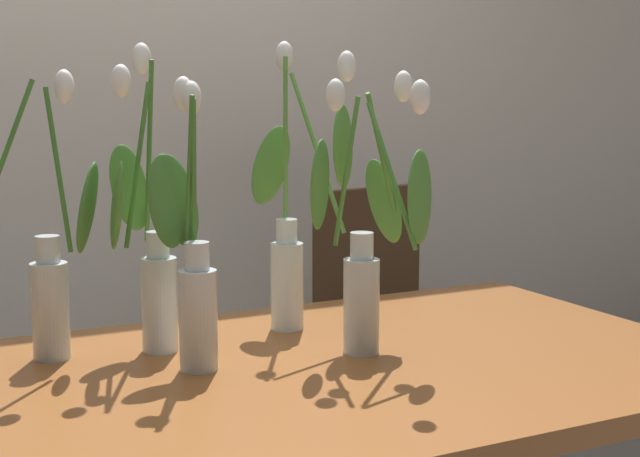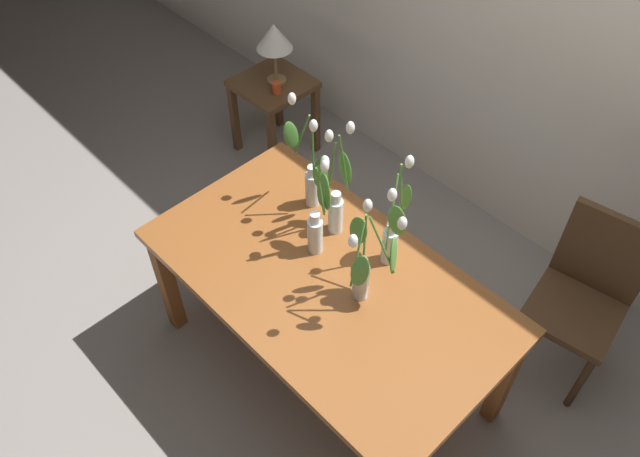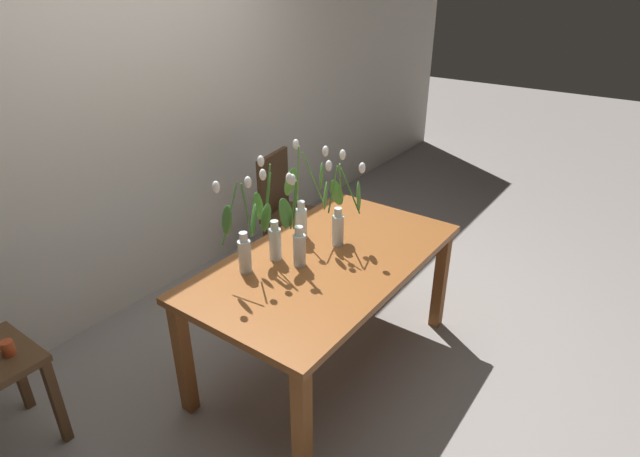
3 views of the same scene
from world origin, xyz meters
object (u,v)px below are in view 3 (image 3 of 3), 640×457
object	(u,v)px
dining_table	(326,272)
dining_chair	(286,206)
pillar_candle	(8,348)
tulip_vase_0	(339,212)
tulip_vase_3	(303,206)
tulip_vase_4	(295,235)
tulip_vase_2	(243,242)
tulip_vase_1	(271,230)

from	to	relation	value
dining_table	dining_chair	xyz separation A→B (m)	(0.77, 0.93, -0.12)
dining_table	pillar_candle	size ratio (longest dim) A/B	21.33
tulip_vase_0	pillar_candle	bearing A→B (deg)	151.07
dining_table	dining_chair	world-z (taller)	dining_chair
pillar_candle	tulip_vase_3	bearing A→B (deg)	-22.87
tulip_vase_0	dining_chair	distance (m)	1.14
tulip_vase_3	tulip_vase_4	size ratio (longest dim) A/B	1.14
dining_table	tulip_vase_4	distance (m)	0.32
tulip_vase_2	tulip_vase_3	world-z (taller)	tulip_vase_3
tulip_vase_3	dining_table	bearing A→B (deg)	-116.41
tulip_vase_4	tulip_vase_0	bearing A→B (deg)	-9.90
dining_chair	pillar_candle	distance (m)	2.10
tulip_vase_0	tulip_vase_1	world-z (taller)	tulip_vase_1
tulip_vase_1	pillar_candle	bearing A→B (deg)	150.84
dining_table	tulip_vase_0	world-z (taller)	tulip_vase_0
dining_chair	pillar_candle	size ratio (longest dim) A/B	12.40
tulip_vase_2	pillar_candle	xyz separation A→B (m)	(-0.96, 0.62, -0.33)
tulip_vase_3	tulip_vase_0	bearing A→B (deg)	-77.42
tulip_vase_3	dining_chair	world-z (taller)	tulip_vase_3
tulip_vase_3	tulip_vase_4	distance (m)	0.32
tulip_vase_1	tulip_vase_4	world-z (taller)	tulip_vase_1
tulip_vase_1	pillar_candle	size ratio (longest dim) A/B	7.73
dining_table	pillar_candle	world-z (taller)	dining_table
tulip_vase_2	tulip_vase_3	size ratio (longest dim) A/B	0.94
dining_table	dining_chair	bearing A→B (deg)	50.42
tulip_vase_2	tulip_vase_4	world-z (taller)	tulip_vase_2
tulip_vase_0	dining_chair	bearing A→B (deg)	56.45
tulip_vase_4	pillar_candle	size ratio (longest dim) A/B	6.88
tulip_vase_0	tulip_vase_1	xyz separation A→B (m)	(-0.36, 0.20, -0.02)
tulip_vase_1	tulip_vase_2	xyz separation A→B (m)	(-0.19, 0.03, 0.00)
tulip_vase_1	tulip_vase_2	bearing A→B (deg)	172.21
tulip_vase_0	tulip_vase_4	distance (m)	0.33
tulip_vase_0	dining_chair	world-z (taller)	tulip_vase_0
tulip_vase_1	tulip_vase_4	size ratio (longest dim) A/B	1.12
dining_table	pillar_candle	xyz separation A→B (m)	(-1.34, 0.87, -0.06)
tulip_vase_1	tulip_vase_0	bearing A→B (deg)	-28.23
dining_chair	pillar_candle	world-z (taller)	dining_chair
tulip_vase_4	pillar_candle	bearing A→B (deg)	146.67
tulip_vase_4	dining_table	bearing A→B (deg)	-32.10
tulip_vase_1	tulip_vase_3	xyz separation A→B (m)	(0.31, 0.02, 0.02)
tulip_vase_0	tulip_vase_3	size ratio (longest dim) A/B	0.90
dining_table	tulip_vase_0	bearing A→B (deg)	12.12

